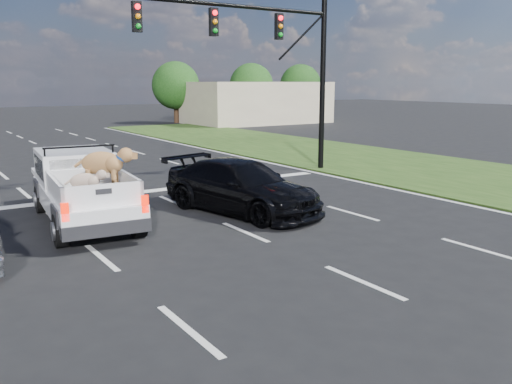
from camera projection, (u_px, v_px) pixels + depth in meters
ground at (285, 304)px, 8.82m from camera, size 160.00×160.00×0.00m
road_markings at (136, 220)px, 14.19m from camera, size 17.75×60.00×0.01m
grass_shoulder_right at (465, 176)px, 20.75m from camera, size 8.00×60.00×0.06m
traffic_signal at (274, 50)px, 20.36m from camera, size 9.11×0.31×7.00m
building_right at (257, 103)px, 48.16m from camera, size 12.00×7.00×3.60m
tree_far_d at (176, 86)px, 47.89m from camera, size 4.20×4.20×5.40m
tree_far_e at (251, 85)px, 52.21m from camera, size 4.20×4.20×5.40m
tree_far_f at (300, 85)px, 55.46m from camera, size 4.20×4.20×5.40m
pickup_truck at (83, 186)px, 13.87m from camera, size 2.42×5.42×1.97m
black_coupe at (241, 187)px, 14.95m from camera, size 3.13×5.30×1.44m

